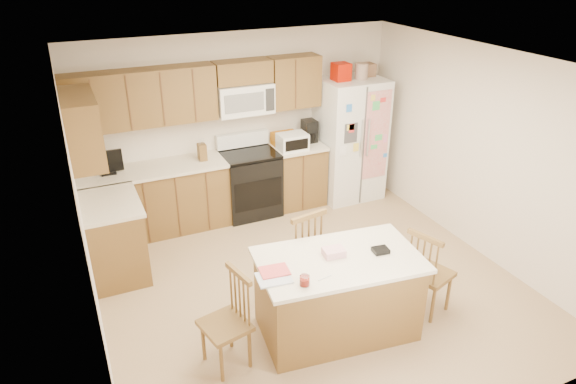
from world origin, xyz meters
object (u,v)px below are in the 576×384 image
windsor_chair_back (300,253)px  windsor_chair_right (428,273)px  stove (250,182)px  island (337,294)px  windsor_chair_left (227,323)px  refrigerator (350,138)px

windsor_chair_back → windsor_chair_right: bearing=-38.1°
stove → island: (-0.11, -2.72, -0.05)m
stove → island: 2.72m
island → windsor_chair_back: (-0.06, 0.72, 0.07)m
stove → windsor_chair_left: size_ratio=1.19×
windsor_chair_left → windsor_chair_right: size_ratio=0.98×
windsor_chair_left → windsor_chair_right: 2.12m
stove → refrigerator: size_ratio=0.55×
stove → windsor_chair_right: bearing=-72.6°
stove → windsor_chair_right: 2.97m
refrigerator → windsor_chair_left: 3.88m
stove → windsor_chair_back: 2.01m
windsor_chair_left → windsor_chair_back: (1.06, 0.71, 0.05)m
island → windsor_chair_left: bearing=179.4°
island → windsor_chair_left: 1.12m
windsor_chair_back → island: bearing=-85.0°
windsor_chair_left → refrigerator: bearing=43.4°
island → windsor_chair_back: size_ratio=1.60×
refrigerator → windsor_chair_right: size_ratio=2.11×
windsor_chair_left → windsor_chair_back: 1.27m
island → windsor_chair_back: 0.72m
stove → refrigerator: bearing=-2.3°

